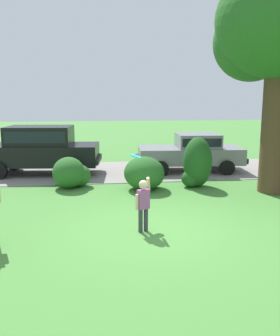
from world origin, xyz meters
TOP-DOWN VIEW (x-y plane):
  - ground_plane at (0.00, 0.00)m, footprint 80.00×80.00m
  - driveway_strip at (0.00, 6.99)m, footprint 28.00×4.40m
  - shrub_near_tree at (-2.22, 4.47)m, footprint 1.28×1.30m
  - shrub_centre_left at (0.26, 3.93)m, footprint 1.37×1.48m
  - shrub_centre at (2.04, 4.05)m, footprint 1.05×1.15m
  - parked_sedan at (2.59, 6.70)m, footprint 4.50×2.29m
  - parked_suv at (-3.54, 6.83)m, footprint 4.85×2.44m
  - child_thrower at (-0.36, -0.02)m, footprint 0.39×0.37m
  - frisbee at (-0.43, 0.87)m, footprint 0.28×0.28m

SIDE VIEW (x-z plane):
  - ground_plane at x=0.00m, z-range 0.00..0.00m
  - driveway_strip at x=0.00m, z-range 0.00..0.02m
  - shrub_near_tree at x=-2.22m, z-range -0.04..1.01m
  - shrub_centre_left at x=0.26m, z-range -0.02..1.08m
  - child_thrower at x=-0.36m, z-range 0.07..1.36m
  - shrub_centre at x=2.04m, z-range -0.07..1.64m
  - parked_sedan at x=2.59m, z-range 0.07..1.63m
  - parked_suv at x=-3.54m, z-range 0.12..2.04m
  - frisbee at x=-0.43m, z-range 1.56..1.67m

